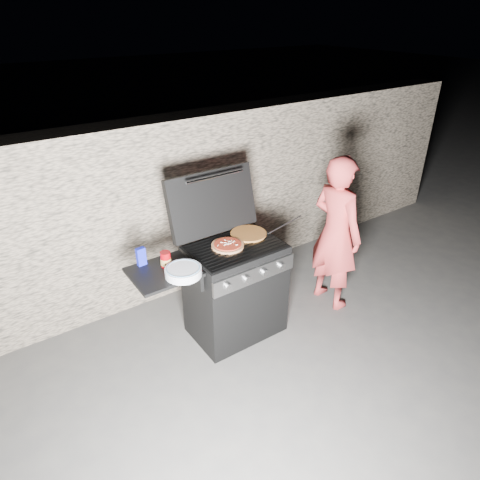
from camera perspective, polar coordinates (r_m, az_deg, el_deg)
ground at (r=4.15m, az=-0.58°, el=-11.78°), size 50.00×50.00×0.00m
stone_wall at (r=4.45m, az=-8.26°, el=4.61°), size 8.00×0.35×1.80m
gas_grill at (r=3.76m, az=-3.80°, el=-7.87°), size 1.34×0.79×0.91m
pizza_topped at (r=3.61m, az=-1.66°, el=-0.65°), size 0.32×0.32×0.03m
pizza_plain at (r=3.80m, az=1.13°, el=0.86°), size 0.41×0.41×0.02m
sauce_jar at (r=3.38m, az=-9.88°, el=-2.53°), size 0.10×0.10×0.13m
blue_carton at (r=3.43m, az=-13.05°, el=-2.17°), size 0.07×0.05×0.15m
plate_stack at (r=3.26m, az=-7.57°, el=-4.21°), size 0.33×0.33×0.06m
person at (r=4.21m, az=12.66°, el=0.86°), size 0.39×0.58×1.55m
tongs at (r=3.90m, az=5.98°, el=1.98°), size 0.39×0.02×0.08m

